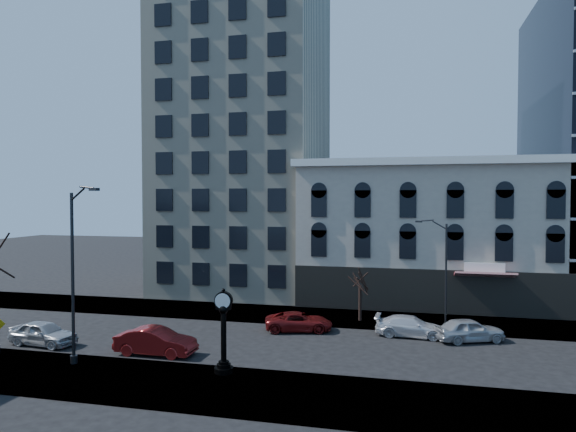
% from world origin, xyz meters
% --- Properties ---
extents(ground, '(160.00, 160.00, 0.00)m').
position_xyz_m(ground, '(0.00, 0.00, 0.00)').
color(ground, black).
rests_on(ground, ground).
extents(sidewalk_far, '(160.00, 6.00, 0.12)m').
position_xyz_m(sidewalk_far, '(0.00, 8.00, 0.06)').
color(sidewalk_far, gray).
rests_on(sidewalk_far, ground).
extents(sidewalk_near, '(160.00, 6.00, 0.12)m').
position_xyz_m(sidewalk_near, '(0.00, -8.00, 0.06)').
color(sidewalk_near, gray).
rests_on(sidewalk_near, ground).
extents(cream_tower, '(15.90, 15.40, 42.50)m').
position_xyz_m(cream_tower, '(-6.11, 18.88, 19.32)').
color(cream_tower, beige).
rests_on(cream_tower, ground).
extents(victorian_row, '(22.60, 11.19, 12.50)m').
position_xyz_m(victorian_row, '(12.00, 15.89, 6.00)').
color(victorian_row, '#BFB09D').
rests_on(victorian_row, ground).
extents(street_clock, '(1.01, 1.01, 4.44)m').
position_xyz_m(street_clock, '(0.91, -6.00, 2.13)').
color(street_clock, black).
rests_on(street_clock, sidewalk_near).
extents(street_lamp_near, '(2.50, 1.05, 9.98)m').
position_xyz_m(street_lamp_near, '(-7.00, -6.72, 7.65)').
color(street_lamp_near, black).
rests_on(street_lamp_near, sidewalk_near).
extents(street_lamp_far, '(2.00, 0.58, 7.77)m').
position_xyz_m(street_lamp_far, '(12.29, 6.39, 5.98)').
color(street_lamp_far, black).
rests_on(street_lamp_far, sidewalk_far).
extents(bare_tree_far, '(2.49, 2.49, 4.28)m').
position_xyz_m(bare_tree_far, '(6.78, 7.14, 3.34)').
color(bare_tree_far, black).
rests_on(bare_tree_far, sidewalk_far).
extents(car_near_a, '(4.60, 2.23, 1.51)m').
position_xyz_m(car_near_a, '(-12.07, -3.51, 0.76)').
color(car_near_a, '#A5A8AD').
rests_on(car_near_a, ground).
extents(car_near_b, '(4.80, 1.67, 1.58)m').
position_xyz_m(car_near_b, '(-4.22, -3.66, 0.79)').
color(car_near_b, maroon).
rests_on(car_near_b, ground).
extents(car_far_a, '(5.06, 3.19, 1.30)m').
position_xyz_m(car_far_a, '(2.88, 3.59, 0.65)').
color(car_far_a, maroon).
rests_on(car_far_a, ground).
extents(car_far_b, '(4.78, 2.15, 1.36)m').
position_xyz_m(car_far_b, '(10.45, 3.91, 0.68)').
color(car_far_b, silver).
rests_on(car_far_b, ground).
extents(car_far_c, '(4.77, 3.30, 1.51)m').
position_xyz_m(car_far_c, '(14.14, 3.56, 0.75)').
color(car_far_c, '#A5A8AD').
rests_on(car_far_c, ground).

